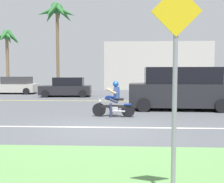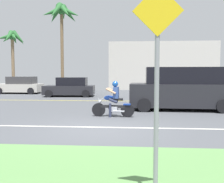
# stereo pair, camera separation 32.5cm
# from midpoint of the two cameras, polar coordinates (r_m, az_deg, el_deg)

# --- Properties ---
(ground) EXTENTS (56.00, 30.00, 0.04)m
(ground) POSITION_cam_midpoint_polar(r_m,az_deg,el_deg) (11.12, 0.39, -5.12)
(ground) COLOR #4C4F54
(grass_median) EXTENTS (56.00, 3.80, 0.06)m
(grass_median) POSITION_cam_midpoint_polar(r_m,az_deg,el_deg) (4.29, -6.55, -19.80)
(grass_median) COLOR #5B8C4C
(grass_median) RESTS_ON ground
(lane_line_near) EXTENTS (50.40, 0.12, 0.01)m
(lane_line_near) POSITION_cam_midpoint_polar(r_m,az_deg,el_deg) (8.29, -0.99, -8.15)
(lane_line_near) COLOR silver
(lane_line_near) RESTS_ON ground
(lane_line_far) EXTENTS (50.40, 0.12, 0.01)m
(lane_line_far) POSITION_cam_midpoint_polar(r_m,az_deg,el_deg) (16.09, 1.62, -2.16)
(lane_line_far) COLOR yellow
(lane_line_far) RESTS_ON ground
(motorcyclist) EXTENTS (1.75, 0.57, 1.46)m
(motorcyclist) POSITION_cam_midpoint_polar(r_m,az_deg,el_deg) (10.18, 1.20, -2.35)
(motorcyclist) COLOR black
(motorcyclist) RESTS_ON ground
(suv_nearby) EXTENTS (5.11, 2.32, 2.07)m
(suv_nearby) POSITION_cam_midpoint_polar(r_m,az_deg,el_deg) (12.69, 16.17, 0.50)
(suv_nearby) COLOR #232328
(suv_nearby) RESTS_ON ground
(parked_car_0) EXTENTS (3.87, 2.00, 1.49)m
(parked_car_0) POSITION_cam_midpoint_polar(r_m,az_deg,el_deg) (23.53, -19.83, 1.29)
(parked_car_0) COLOR beige
(parked_car_0) RESTS_ON ground
(parked_car_1) EXTENTS (3.92, 2.14, 1.47)m
(parked_car_1) POSITION_cam_midpoint_polar(r_m,az_deg,el_deg) (19.58, -9.04, 0.93)
(parked_car_1) COLOR #232328
(parked_car_1) RESTS_ON ground
(palm_tree_0) EXTENTS (3.74, 3.71, 8.40)m
(palm_tree_0) POSITION_cam_midpoint_polar(r_m,az_deg,el_deg) (25.00, -11.05, 16.48)
(palm_tree_0) COLOR brown
(palm_tree_0) RESTS_ON ground
(palm_tree_1) EXTENTS (3.01, 3.04, 6.04)m
(palm_tree_1) POSITION_cam_midpoint_polar(r_m,az_deg,el_deg) (27.09, -21.45, 10.78)
(palm_tree_1) COLOR #846B4C
(palm_tree_1) RESTS_ON ground
(street_sign) EXTENTS (0.62, 0.06, 2.84)m
(street_sign) POSITION_cam_midpoint_polar(r_m,az_deg,el_deg) (3.19, 13.09, 3.09)
(street_sign) COLOR gray
(street_sign) RESTS_ON ground
(building_far) EXTENTS (11.68, 4.00, 5.19)m
(building_far) POSITION_cam_midpoint_polar(r_m,az_deg,el_deg) (29.19, 11.46, 5.68)
(building_far) COLOR beige
(building_far) RESTS_ON ground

